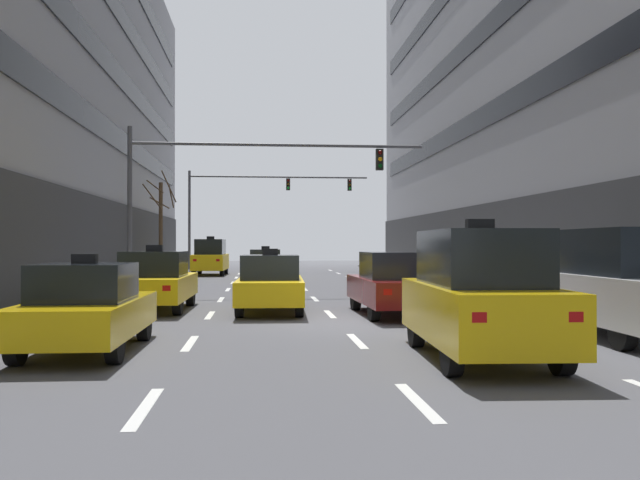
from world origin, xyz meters
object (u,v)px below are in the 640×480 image
object	(u,v)px
taxi_driving_5	(87,308)
traffic_signal_0	(227,176)
pedestrian_0	(611,274)
taxi_driving_2	(211,257)
car_driving_0	(395,284)
taxi_driving_4	(155,281)
car_parked_2	(516,273)
taxi_driving_1	(266,265)
taxi_driving_6	(270,284)
pedestrian_1	(558,272)
traffic_signal_1	(253,196)
car_parked_1	(626,284)
street_tree_0	(161,224)
taxi_driving_3	(480,295)

from	to	relation	value
taxi_driving_5	traffic_signal_0	distance (m)	14.40
pedestrian_0	traffic_signal_0	bearing A→B (deg)	144.54
taxi_driving_2	traffic_signal_0	world-z (taller)	traffic_signal_0
car_driving_0	traffic_signal_0	bearing A→B (deg)	120.34
taxi_driving_4	traffic_signal_0	world-z (taller)	traffic_signal_0
taxi_driving_2	car_parked_2	world-z (taller)	taxi_driving_2
taxi_driving_1	taxi_driving_2	world-z (taller)	taxi_driving_2
taxi_driving_6	pedestrian_1	xyz separation A→B (m)	(8.93, 1.24, 0.26)
taxi_driving_1	pedestrian_1	xyz separation A→B (m)	(8.90, -16.04, 0.25)
traffic_signal_1	pedestrian_0	bearing A→B (deg)	-70.56
taxi_driving_6	car_parked_1	xyz separation A→B (m)	(7.03, -5.83, 0.31)
taxi_driving_1	street_tree_0	bearing A→B (deg)	161.12
taxi_driving_2	street_tree_0	distance (m)	4.69
traffic_signal_1	pedestrian_1	world-z (taller)	traffic_signal_1
taxi_driving_2	taxi_driving_3	size ratio (longest dim) A/B	1.03
taxi_driving_3	traffic_signal_0	bearing A→B (deg)	107.89
street_tree_0	pedestrian_0	size ratio (longest dim) A/B	3.62
taxi_driving_5	street_tree_0	distance (m)	25.99
street_tree_0	pedestrian_0	distance (m)	25.31
taxi_driving_3	pedestrian_1	bearing A→B (deg)	58.35
car_parked_2	street_tree_0	xyz separation A→B (m)	(-12.87, 19.45, 1.97)
taxi_driving_2	car_parked_2	distance (m)	25.14
car_driving_0	taxi_driving_5	size ratio (longest dim) A/B	1.09
car_parked_1	pedestrian_0	xyz separation A→B (m)	(2.59, 5.18, -0.03)
taxi_driving_1	taxi_driving_5	xyz separation A→B (m)	(-3.36, -23.76, -0.03)
taxi_driving_6	car_parked_2	bearing A→B (deg)	-1.31
taxi_driving_3	car_parked_2	distance (m)	8.51
taxi_driving_6	taxi_driving_3	bearing A→B (deg)	-66.93
taxi_driving_4	taxi_driving_6	bearing A→B (deg)	-14.06
taxi_driving_4	pedestrian_1	bearing A→B (deg)	1.97
taxi_driving_3	car_parked_2	xyz separation A→B (m)	(3.69, 7.67, 0.01)
traffic_signal_1	street_tree_0	size ratio (longest dim) A/B	2.18
traffic_signal_1	pedestrian_1	size ratio (longest dim) A/B	8.09
taxi_driving_3	pedestrian_0	distance (m)	9.54
taxi_driving_5	car_parked_2	size ratio (longest dim) A/B	0.93
taxi_driving_2	taxi_driving_4	size ratio (longest dim) A/B	1.01
car_parked_2	car_parked_1	bearing A→B (deg)	-90.00
street_tree_0	pedestrian_1	world-z (taller)	street_tree_0
car_driving_0	car_parked_2	world-z (taller)	car_parked_2
taxi_driving_2	taxi_driving_3	xyz separation A→B (m)	(6.66, -30.57, -0.04)
traffic_signal_1	car_parked_1	bearing A→B (deg)	-77.30
taxi_driving_1	street_tree_0	xyz separation A→B (m)	(-5.87, 2.01, 2.24)
pedestrian_0	car_parked_1	bearing A→B (deg)	-116.54
taxi_driving_1	taxi_driving_3	world-z (taller)	taxi_driving_3
car_driving_0	traffic_signal_1	xyz separation A→B (m)	(-4.08, 29.78, 4.49)
car_parked_2	traffic_signal_1	distance (m)	30.27
traffic_signal_0	pedestrian_1	xyz separation A→B (m)	(10.48, -6.07, -3.49)
traffic_signal_1	car_driving_0	bearing A→B (deg)	-82.19
pedestrian_0	taxi_driving_2	bearing A→B (deg)	118.96
taxi_driving_4	traffic_signal_1	bearing A→B (deg)	84.87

